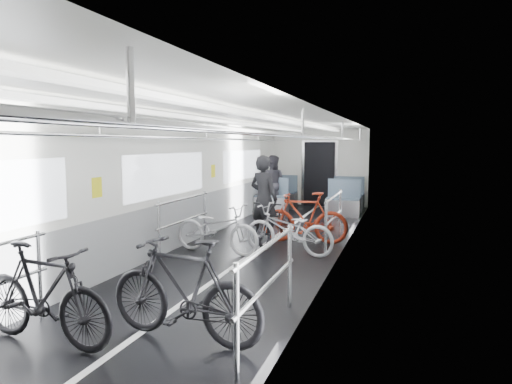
# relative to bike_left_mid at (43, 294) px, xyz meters

# --- Properties ---
(car_shell) EXTENTS (3.02, 14.01, 2.41)m
(car_shell) POSITION_rel_bike_left_mid_xyz_m (0.74, 5.59, 0.63)
(car_shell) COLOR black
(car_shell) RESTS_ON ground
(bike_left_mid) EXTENTS (1.70, 0.61, 1.00)m
(bike_left_mid) POSITION_rel_bike_left_mid_xyz_m (0.00, 0.00, 0.00)
(bike_left_mid) COLOR black
(bike_left_mid) RESTS_ON floor
(bike_left_far) EXTENTS (1.77, 0.87, 0.89)m
(bike_left_far) POSITION_rel_bike_left_mid_xyz_m (0.13, 3.96, -0.05)
(bike_left_far) COLOR #B5B4B9
(bike_left_far) RESTS_ON floor
(bike_right_near) EXTENTS (1.78, 0.68, 1.04)m
(bike_right_near) POSITION_rel_bike_left_mid_xyz_m (1.26, 0.49, 0.02)
(bike_right_near) COLOR black
(bike_right_near) RESTS_ON floor
(bike_right_mid) EXTENTS (1.75, 0.86, 0.88)m
(bike_right_mid) POSITION_rel_bike_left_mid_xyz_m (1.37, 4.28, -0.06)
(bike_right_mid) COLOR silver
(bike_right_mid) RESTS_ON floor
(bike_right_far) EXTENTS (1.72, 0.59, 1.01)m
(bike_right_far) POSITION_rel_bike_left_mid_xyz_m (1.45, 5.27, 0.01)
(bike_right_far) COLOR maroon
(bike_right_far) RESTS_ON floor
(bike_aisle) EXTENTS (0.76, 1.67, 0.85)m
(bike_aisle) POSITION_rel_bike_left_mid_xyz_m (0.91, 5.11, -0.08)
(bike_aisle) COLOR black
(bike_aisle) RESTS_ON floor
(person_standing) EXTENTS (0.73, 0.60, 1.72)m
(person_standing) POSITION_rel_bike_left_mid_xyz_m (0.63, 5.21, 0.36)
(person_standing) COLOR black
(person_standing) RESTS_ON floor
(person_seated) EXTENTS (0.79, 0.62, 1.62)m
(person_seated) POSITION_rel_bike_left_mid_xyz_m (-0.31, 9.07, 0.31)
(person_seated) COLOR #2A2830
(person_seated) RESTS_ON floor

